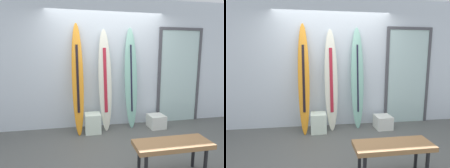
{
  "view_description": "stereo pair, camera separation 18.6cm",
  "coord_description": "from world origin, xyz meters",
  "views": [
    {
      "loc": [
        -0.6,
        -2.64,
        1.53
      ],
      "look_at": [
        0.07,
        0.95,
        0.98
      ],
      "focal_mm": 28.38,
      "sensor_mm": 36.0,
      "label": 1
    },
    {
      "loc": [
        -0.41,
        -2.67,
        1.53
      ],
      "look_at": [
        0.07,
        0.95,
        0.98
      ],
      "focal_mm": 28.38,
      "sensor_mm": 36.0,
      "label": 2
    }
  ],
  "objects": [
    {
      "name": "display_block_center",
      "position": [
        -0.35,
        0.85,
        0.2
      ],
      "size": [
        0.32,
        0.32,
        0.4
      ],
      "color": "silver",
      "rests_on": "ground"
    },
    {
      "name": "surfboard_seafoam",
      "position": [
        0.51,
        1.03,
        1.08
      ],
      "size": [
        0.28,
        0.32,
        2.17
      ],
      "color": "#85C2AD",
      "rests_on": "ground"
    },
    {
      "name": "glass_door",
      "position": [
        1.74,
        1.18,
        1.14
      ],
      "size": [
        1.07,
        0.06,
        2.21
      ],
      "color": "silver",
      "rests_on": "ground"
    },
    {
      "name": "surfboard_sunset",
      "position": [
        -0.63,
        0.93,
        1.1
      ],
      "size": [
        0.25,
        0.5,
        2.23
      ],
      "color": "orange",
      "rests_on": "ground"
    },
    {
      "name": "bench",
      "position": [
        0.55,
        -0.7,
        0.41
      ],
      "size": [
        1.0,
        0.35,
        0.47
      ],
      "color": "olive",
      "rests_on": "ground"
    },
    {
      "name": "wall_back",
      "position": [
        0.0,
        1.3,
        1.4
      ],
      "size": [
        7.2,
        0.2,
        2.8
      ],
      "primitive_type": "cube",
      "color": "silver",
      "rests_on": "ground"
    },
    {
      "name": "surfboard_ivory",
      "position": [
        -0.07,
        0.99,
        1.06
      ],
      "size": [
        0.29,
        0.37,
        2.13
      ],
      "color": "silver",
      "rests_on": "ground"
    },
    {
      "name": "ground",
      "position": [
        0.0,
        0.0,
        -0.02
      ],
      "size": [
        8.0,
        8.0,
        0.04
      ],
      "primitive_type": "cube",
      "color": "#535451"
    },
    {
      "name": "display_block_left",
      "position": [
        1.05,
        0.86,
        0.14
      ],
      "size": [
        0.36,
        0.36,
        0.28
      ],
      "color": "silver",
      "rests_on": "ground"
    }
  ]
}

